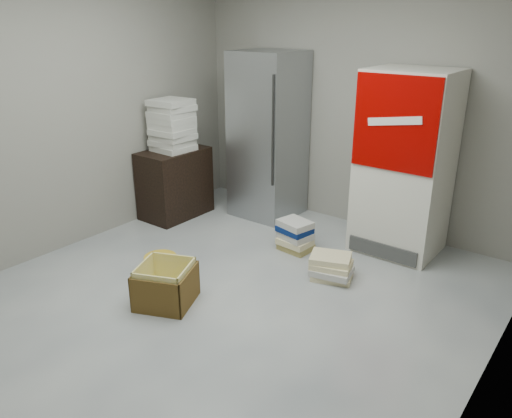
{
  "coord_description": "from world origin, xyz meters",
  "views": [
    {
      "loc": [
        2.45,
        -2.48,
        2.23
      ],
      "look_at": [
        0.02,
        0.7,
        0.69
      ],
      "focal_mm": 35.0,
      "sensor_mm": 36.0,
      "label": 1
    }
  ],
  "objects_px": {
    "phonebook_stack_main": "(295,236)",
    "cardboard_box": "(166,287)",
    "wood_shelf": "(175,183)",
    "steel_fridge": "(268,136)",
    "coke_cooler": "(405,164)"
  },
  "relations": [
    {
      "from": "steel_fridge",
      "to": "wood_shelf",
      "type": "height_order",
      "value": "steel_fridge"
    },
    {
      "from": "coke_cooler",
      "to": "cardboard_box",
      "type": "height_order",
      "value": "coke_cooler"
    },
    {
      "from": "coke_cooler",
      "to": "phonebook_stack_main",
      "type": "relative_size",
      "value": 4.89
    },
    {
      "from": "coke_cooler",
      "to": "phonebook_stack_main",
      "type": "distance_m",
      "value": 1.29
    },
    {
      "from": "wood_shelf",
      "to": "cardboard_box",
      "type": "distance_m",
      "value": 2.03
    },
    {
      "from": "steel_fridge",
      "to": "wood_shelf",
      "type": "xyz_separation_m",
      "value": [
        -0.83,
        -0.73,
        -0.55
      ]
    },
    {
      "from": "coke_cooler",
      "to": "wood_shelf",
      "type": "height_order",
      "value": "coke_cooler"
    },
    {
      "from": "phonebook_stack_main",
      "to": "coke_cooler",
      "type": "bearing_deg",
      "value": 48.12
    },
    {
      "from": "phonebook_stack_main",
      "to": "cardboard_box",
      "type": "bearing_deg",
      "value": -93.29
    },
    {
      "from": "wood_shelf",
      "to": "phonebook_stack_main",
      "type": "distance_m",
      "value": 1.7
    },
    {
      "from": "steel_fridge",
      "to": "phonebook_stack_main",
      "type": "relative_size",
      "value": 5.16
    },
    {
      "from": "wood_shelf",
      "to": "phonebook_stack_main",
      "type": "bearing_deg",
      "value": 1.5
    },
    {
      "from": "wood_shelf",
      "to": "cardboard_box",
      "type": "xyz_separation_m",
      "value": [
        1.38,
        -1.46,
        -0.26
      ]
    },
    {
      "from": "phonebook_stack_main",
      "to": "cardboard_box",
      "type": "xyz_separation_m",
      "value": [
        -0.29,
        -1.5,
        -0.02
      ]
    },
    {
      "from": "phonebook_stack_main",
      "to": "wood_shelf",
      "type": "bearing_deg",
      "value": -170.71
    }
  ]
}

